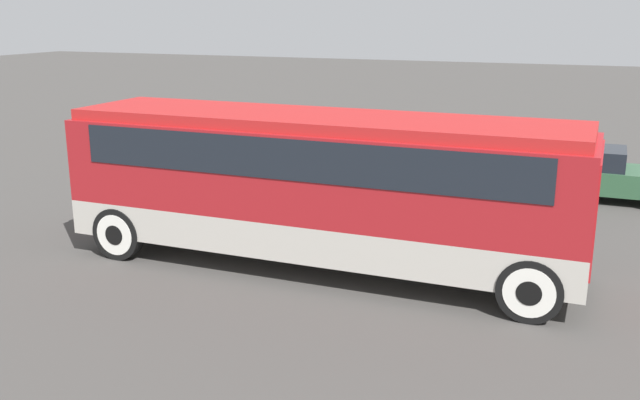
{
  "coord_description": "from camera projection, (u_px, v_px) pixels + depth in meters",
  "views": [
    {
      "loc": [
        5.16,
        -12.7,
        5.06
      ],
      "look_at": [
        0.0,
        0.0,
        1.4
      ],
      "focal_mm": 40.0,
      "sensor_mm": 36.0,
      "label": 1
    }
  ],
  "objects": [
    {
      "name": "parked_car_mid",
      "position": [
        304.0,
        147.0,
        23.41
      ],
      "size": [
        4.31,
        1.8,
        1.43
      ],
      "color": "maroon",
      "rests_on": "ground_plane"
    },
    {
      "name": "tour_bus",
      "position": [
        325.0,
        177.0,
        14.03
      ],
      "size": [
        10.28,
        2.64,
        3.1
      ],
      "color": "#B7B2A8",
      "rests_on": "ground_plane"
    },
    {
      "name": "ground_plane",
      "position": [
        320.0,
        266.0,
        14.55
      ],
      "size": [
        120.0,
        120.0,
        0.0
      ],
      "primitive_type": "plane",
      "color": "#423F3D"
    },
    {
      "name": "parked_car_near",
      "position": [
        584.0,
        172.0,
        19.77
      ],
      "size": [
        4.48,
        1.82,
        1.41
      ],
      "color": "#2D5638",
      "rests_on": "ground_plane"
    }
  ]
}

